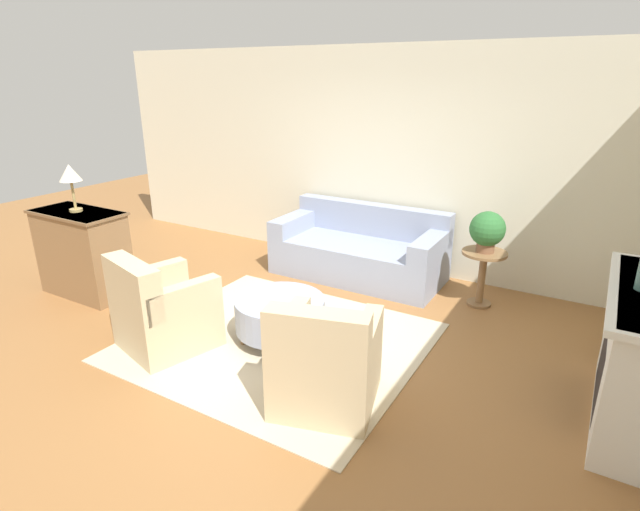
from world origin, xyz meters
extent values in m
plane|color=#996638|center=(0.00, 0.00, 0.00)|extent=(16.00, 16.00, 0.00)
cube|color=beige|center=(0.00, 2.52, 1.40)|extent=(8.93, 0.12, 2.80)
cube|color=beige|center=(0.00, 0.00, 0.01)|extent=(2.66, 2.38, 0.01)
cube|color=#8E99B2|center=(-0.09, 1.91, 0.23)|extent=(2.12, 0.97, 0.46)
cube|color=#8E99B2|center=(-0.09, 2.30, 0.67)|extent=(2.12, 0.20, 0.41)
cube|color=#8E99B2|center=(-1.03, 1.89, 0.57)|extent=(0.24, 0.93, 0.22)
cube|color=#8E99B2|center=(0.85, 1.89, 0.57)|extent=(0.24, 0.93, 0.22)
cube|color=olive|center=(-0.09, 1.46, 0.03)|extent=(1.91, 0.05, 0.06)
cube|color=#C6B289|center=(-0.86, -0.56, 0.23)|extent=(0.93, 0.94, 0.44)
cube|color=#C6B289|center=(-0.94, -0.84, 0.68)|extent=(0.78, 0.39, 0.47)
cube|color=#C6B289|center=(-0.57, -0.62, 0.58)|extent=(0.33, 0.74, 0.26)
cube|color=#C6B289|center=(-1.15, -0.46, 0.58)|extent=(0.33, 0.74, 0.26)
cube|color=olive|center=(-0.77, -0.22, 0.04)|extent=(0.66, 0.23, 0.06)
cube|color=#C6B289|center=(0.86, -0.56, 0.23)|extent=(0.93, 0.94, 0.44)
cube|color=#C6B289|center=(0.94, -0.84, 0.68)|extent=(0.78, 0.39, 0.47)
cube|color=#C6B289|center=(1.15, -0.46, 0.58)|extent=(0.33, 0.74, 0.26)
cube|color=#C6B289|center=(0.57, -0.62, 0.58)|extent=(0.33, 0.74, 0.26)
cube|color=olive|center=(0.77, -0.22, 0.04)|extent=(0.66, 0.23, 0.06)
cylinder|color=#8E99B2|center=(0.00, 0.05, 0.28)|extent=(0.86, 0.86, 0.31)
cylinder|color=olive|center=(-0.26, -0.21, 0.07)|extent=(0.05, 0.05, 0.12)
cylinder|color=olive|center=(0.26, -0.21, 0.07)|extent=(0.05, 0.05, 0.12)
cylinder|color=olive|center=(-0.26, 0.31, 0.07)|extent=(0.05, 0.05, 0.12)
cylinder|color=olive|center=(0.26, 0.31, 0.07)|extent=(0.05, 0.05, 0.12)
cylinder|color=olive|center=(1.47, 1.84, 0.62)|extent=(0.48, 0.48, 0.03)
cylinder|color=olive|center=(1.47, 1.84, 0.30)|extent=(0.08, 0.08, 0.60)
cylinder|color=olive|center=(1.47, 1.84, 0.01)|extent=(0.27, 0.27, 0.03)
cube|color=white|center=(2.87, 0.41, 0.52)|extent=(0.36, 1.50, 1.04)
cube|color=#282323|center=(2.70, 0.41, 0.37)|extent=(0.02, 0.82, 0.57)
cube|color=olive|center=(-2.60, -0.17, 0.50)|extent=(1.07, 0.52, 1.00)
cube|color=brown|center=(-2.60, -0.17, 0.98)|extent=(1.11, 0.56, 0.03)
cylinder|color=brown|center=(1.47, 1.84, 0.68)|extent=(0.19, 0.19, 0.10)
sphere|color=#2D6B33|center=(1.47, 1.84, 0.89)|extent=(0.38, 0.38, 0.38)
cylinder|color=tan|center=(-2.60, -0.17, 1.01)|extent=(0.14, 0.14, 0.03)
cylinder|color=tan|center=(-2.60, -0.17, 1.18)|extent=(0.03, 0.03, 0.31)
cone|color=beige|center=(-2.60, -0.17, 1.43)|extent=(0.24, 0.24, 0.18)
camera|label=1|loc=(2.51, -3.46, 2.44)|focal=28.00mm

